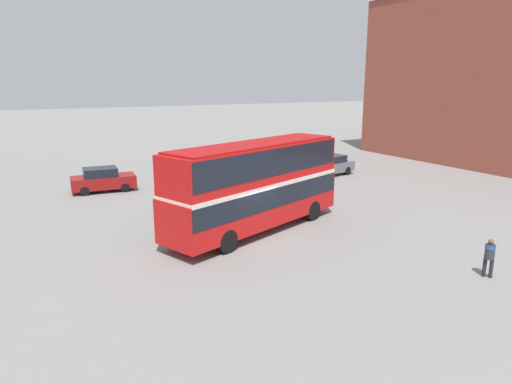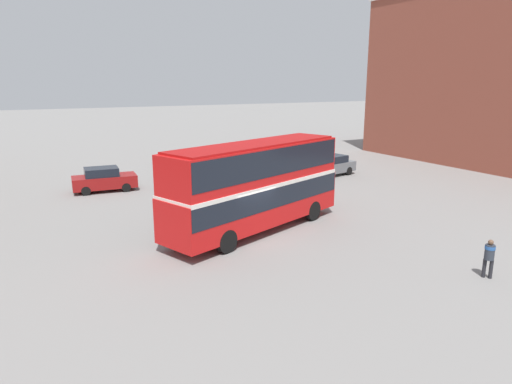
{
  "view_description": "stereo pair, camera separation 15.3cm",
  "coord_description": "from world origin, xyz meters",
  "px_view_note": "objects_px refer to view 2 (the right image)",
  "views": [
    {
      "loc": [
        -9.93,
        -18.28,
        7.38
      ],
      "look_at": [
        0.79,
        1.05,
        2.01
      ],
      "focal_mm": 32.0,
      "sensor_mm": 36.0,
      "label": 1
    },
    {
      "loc": [
        -9.8,
        -18.35,
        7.38
      ],
      "look_at": [
        0.79,
        1.05,
        2.01
      ],
      "focal_mm": 32.0,
      "sensor_mm": 36.0,
      "label": 2
    }
  ],
  "objects_px": {
    "double_decker_bus": "(256,181)",
    "parked_car_kerb_far": "(330,166)",
    "parked_car_kerb_near": "(104,179)",
    "pedestrian_foreground": "(489,255)",
    "parked_car_side_street": "(245,161)"
  },
  "relations": [
    {
      "from": "double_decker_bus",
      "to": "parked_car_kerb_far",
      "type": "distance_m",
      "value": 15.22
    },
    {
      "from": "double_decker_bus",
      "to": "parked_car_kerb_near",
      "type": "distance_m",
      "value": 13.66
    },
    {
      "from": "parked_car_kerb_near",
      "to": "parked_car_kerb_far",
      "type": "relative_size",
      "value": 0.92
    },
    {
      "from": "pedestrian_foreground",
      "to": "parked_car_kerb_near",
      "type": "xyz_separation_m",
      "value": [
        -10.16,
        21.89,
        -0.13
      ]
    },
    {
      "from": "parked_car_kerb_far",
      "to": "parked_car_side_street",
      "type": "relative_size",
      "value": 1.05
    },
    {
      "from": "double_decker_bus",
      "to": "parked_car_side_street",
      "type": "distance_m",
      "value": 16.45
    },
    {
      "from": "double_decker_bus",
      "to": "parked_car_kerb_far",
      "type": "xyz_separation_m",
      "value": [
        11.88,
        9.36,
        -1.76
      ]
    },
    {
      "from": "double_decker_bus",
      "to": "pedestrian_foreground",
      "type": "xyz_separation_m",
      "value": [
        5.07,
        -9.33,
        -1.63
      ]
    },
    {
      "from": "double_decker_bus",
      "to": "parked_car_kerb_near",
      "type": "height_order",
      "value": "double_decker_bus"
    },
    {
      "from": "pedestrian_foreground",
      "to": "parked_car_side_street",
      "type": "relative_size",
      "value": 0.35
    },
    {
      "from": "pedestrian_foreground",
      "to": "parked_car_kerb_far",
      "type": "bearing_deg",
      "value": -142.71
    },
    {
      "from": "pedestrian_foreground",
      "to": "parked_car_side_street",
      "type": "distance_m",
      "value": 24.18
    },
    {
      "from": "pedestrian_foreground",
      "to": "parked_car_kerb_near",
      "type": "height_order",
      "value": "parked_car_kerb_near"
    },
    {
      "from": "pedestrian_foreground",
      "to": "parked_car_side_street",
      "type": "xyz_separation_m",
      "value": [
        1.92,
        24.1,
        -0.2
      ]
    },
    {
      "from": "parked_car_kerb_near",
      "to": "parked_car_side_street",
      "type": "bearing_deg",
      "value": 15.63
    }
  ]
}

